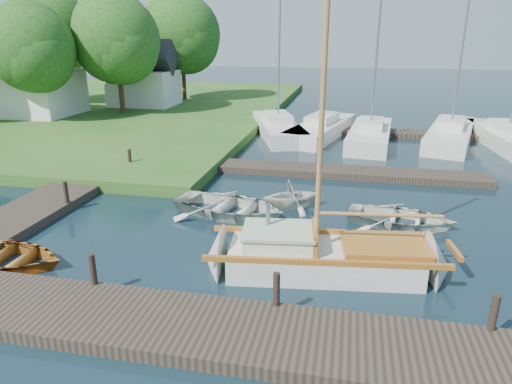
% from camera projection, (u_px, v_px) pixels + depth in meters
% --- Properties ---
extents(ground, '(160.00, 160.00, 0.00)m').
position_uv_depth(ground, '(256.00, 226.00, 15.30)').
color(ground, black).
rests_on(ground, ground).
extents(near_dock, '(18.00, 2.20, 0.30)m').
position_uv_depth(near_dock, '(199.00, 329.00, 9.70)').
color(near_dock, black).
rests_on(near_dock, ground).
extents(left_dock, '(2.20, 18.00, 0.30)m').
position_uv_depth(left_dock, '(75.00, 188.00, 18.64)').
color(left_dock, black).
rests_on(left_dock, ground).
extents(far_dock, '(14.00, 1.60, 0.30)m').
position_uv_depth(far_dock, '(327.00, 171.00, 20.89)').
color(far_dock, black).
rests_on(far_dock, ground).
extents(pontoon, '(30.00, 1.60, 0.30)m').
position_uv_depth(pontoon, '(467.00, 136.00, 28.15)').
color(pontoon, black).
rests_on(pontoon, ground).
extents(shore, '(50.00, 40.00, 0.50)m').
position_uv_depth(shore, '(1.00, 103.00, 40.95)').
color(shore, '#25531A').
rests_on(shore, ground).
extents(mooring_post_1, '(0.16, 0.16, 0.80)m').
position_uv_depth(mooring_post_1, '(93.00, 269.00, 11.02)').
color(mooring_post_1, black).
rests_on(mooring_post_1, near_dock).
extents(mooring_post_2, '(0.16, 0.16, 0.80)m').
position_uv_depth(mooring_post_2, '(276.00, 289.00, 10.16)').
color(mooring_post_2, black).
rests_on(mooring_post_2, near_dock).
extents(mooring_post_3, '(0.16, 0.16, 0.80)m').
position_uv_depth(mooring_post_3, '(494.00, 313.00, 9.30)').
color(mooring_post_3, black).
rests_on(mooring_post_3, near_dock).
extents(mooring_post_4, '(0.16, 0.16, 0.80)m').
position_uv_depth(mooring_post_4, '(66.00, 192.00, 16.42)').
color(mooring_post_4, black).
rests_on(mooring_post_4, left_dock).
extents(mooring_post_5, '(0.16, 0.16, 0.80)m').
position_uv_depth(mooring_post_5, '(130.00, 158.00, 21.04)').
color(mooring_post_5, black).
rests_on(mooring_post_5, left_dock).
extents(sailboat, '(7.34, 2.83, 9.83)m').
position_uv_depth(sailboat, '(329.00, 259.00, 12.27)').
color(sailboat, beige).
rests_on(sailboat, ground).
extents(dinghy, '(3.55, 2.54, 0.73)m').
position_uv_depth(dinghy, '(2.00, 253.00, 12.56)').
color(dinghy, brown).
rests_on(dinghy, ground).
extents(tender_a, '(4.69, 3.83, 0.85)m').
position_uv_depth(tender_a, '(229.00, 204.00, 16.10)').
color(tender_a, beige).
rests_on(tender_a, ground).
extents(tender_b, '(2.84, 2.70, 1.17)m').
position_uv_depth(tender_b, '(292.00, 193.00, 16.70)').
color(tender_b, beige).
rests_on(tender_b, ground).
extents(tender_c, '(3.89, 3.07, 0.73)m').
position_uv_depth(tender_c, '(400.00, 215.00, 15.24)').
color(tender_c, beige).
rests_on(tender_c, ground).
extents(marina_boat_0, '(4.86, 8.82, 11.36)m').
position_uv_depth(marina_boat_0, '(278.00, 126.00, 28.92)').
color(marina_boat_0, beige).
rests_on(marina_boat_0, ground).
extents(marina_boat_1, '(4.20, 8.61, 10.03)m').
position_uv_depth(marina_boat_1, '(322.00, 128.00, 28.53)').
color(marina_boat_1, beige).
rests_on(marina_boat_1, ground).
extents(marina_boat_2, '(2.93, 7.98, 11.88)m').
position_uv_depth(marina_boat_2, '(370.00, 133.00, 26.81)').
color(marina_boat_2, beige).
rests_on(marina_boat_2, ground).
extents(marina_boat_3, '(4.42, 9.13, 12.48)m').
position_uv_depth(marina_boat_3, '(450.00, 133.00, 27.04)').
color(marina_boat_3, beige).
rests_on(marina_boat_3, ground).
extents(marina_boat_4, '(2.90, 8.63, 11.56)m').
position_uv_depth(marina_boat_4, '(508.00, 137.00, 25.89)').
color(marina_boat_4, beige).
rests_on(marina_boat_4, ground).
extents(house_a, '(6.30, 5.00, 6.29)m').
position_uv_depth(house_a, '(30.00, 80.00, 32.98)').
color(house_a, silver).
rests_on(house_a, shore).
extents(house_c, '(5.25, 4.00, 5.28)m').
position_uv_depth(house_c, '(144.00, 80.00, 37.51)').
color(house_c, silver).
rests_on(house_c, shore).
extents(tree_2, '(5.83, 5.75, 7.82)m').
position_uv_depth(tree_2, '(32.00, 48.00, 30.04)').
color(tree_2, '#332114').
rests_on(tree_2, shore).
extents(tree_3, '(6.41, 6.38, 8.74)m').
position_uv_depth(tree_3, '(117.00, 39.00, 32.80)').
color(tree_3, '#332114').
rests_on(tree_3, shore).
extents(tree_4, '(7.01, 7.01, 9.66)m').
position_uv_depth(tree_4, '(51.00, 31.00, 37.85)').
color(tree_4, '#332114').
rests_on(tree_4, shore).
extents(tree_7, '(6.83, 6.83, 9.38)m').
position_uv_depth(tree_7, '(182.00, 33.00, 39.69)').
color(tree_7, '#332114').
rests_on(tree_7, shore).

